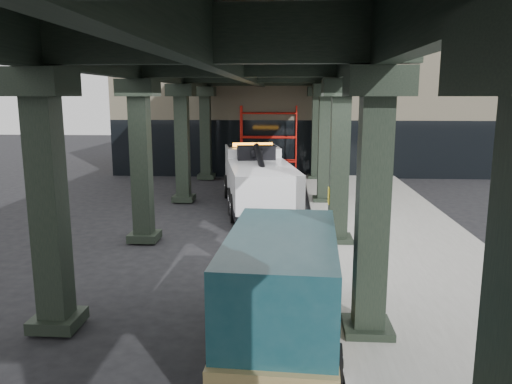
% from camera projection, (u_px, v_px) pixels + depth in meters
% --- Properties ---
extents(ground, '(90.00, 90.00, 0.00)m').
position_uv_depth(ground, '(247.00, 265.00, 13.52)').
color(ground, black).
rests_on(ground, ground).
extents(sidewalk, '(5.00, 40.00, 0.15)m').
position_uv_depth(sidewalk, '(400.00, 244.00, 15.18)').
color(sidewalk, gray).
rests_on(sidewalk, ground).
extents(lane_stripe, '(0.12, 38.00, 0.01)m').
position_uv_depth(lane_stripe, '(307.00, 245.00, 15.37)').
color(lane_stripe, silver).
rests_on(lane_stripe, ground).
extents(viaduct, '(7.40, 32.00, 6.40)m').
position_uv_depth(viaduct, '(238.00, 63.00, 14.47)').
color(viaduct, black).
rests_on(viaduct, ground).
extents(building, '(22.00, 10.00, 8.00)m').
position_uv_depth(building, '(303.00, 104.00, 32.23)').
color(building, '#C6B793').
rests_on(building, ground).
extents(scaffolding, '(3.08, 0.88, 4.00)m').
position_uv_depth(scaffolding, '(269.00, 140.00, 27.47)').
color(scaffolding, red).
rests_on(scaffolding, ground).
extents(tow_truck, '(3.50, 8.32, 2.65)m').
position_uv_depth(tow_truck, '(257.00, 177.00, 20.10)').
color(tow_truck, black).
rests_on(tow_truck, ground).
extents(towed_van, '(2.32, 5.28, 2.10)m').
position_uv_depth(towed_van, '(282.00, 281.00, 9.27)').
color(towed_van, '#133B43').
rests_on(towed_van, ground).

